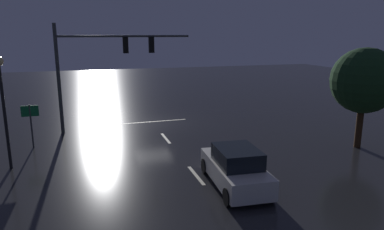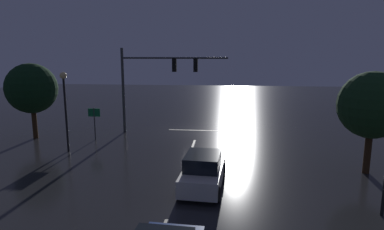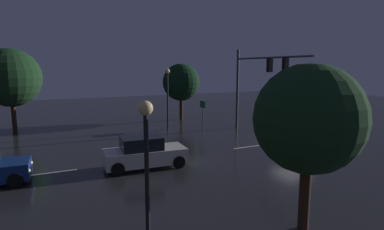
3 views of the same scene
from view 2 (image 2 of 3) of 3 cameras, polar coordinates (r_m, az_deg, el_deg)
name	(u,v)px [view 2 (image 2 of 3)]	position (r m, az deg, el deg)	size (l,w,h in m)	color
ground_plane	(198,131)	(27.48, 1.04, -2.81)	(80.00, 80.00, 0.00)	#232326
traffic_signal_assembly	(156,75)	(26.40, -6.26, 6.90)	(8.47, 0.47, 6.81)	#383A3D
lane_dash_far	(193,144)	(23.62, 0.25, -5.05)	(2.20, 0.16, 0.01)	beige
lane_dash_mid	(183,174)	(17.96, -1.60, -10.19)	(2.20, 0.16, 0.01)	beige
stop_bar	(198,130)	(27.79, 1.10, -2.65)	(5.00, 0.16, 0.01)	beige
car_approaching	(203,171)	(16.11, 1.95, -9.67)	(2.17, 4.47, 1.70)	silver
street_lamp_right_kerb	(65,97)	(22.69, -21.14, 2.96)	(0.44, 0.44, 5.22)	black
route_sign	(94,117)	(25.45, -16.53, -0.31)	(0.90, 0.09, 2.43)	#383A3D
tree_right_near	(32,89)	(27.34, -25.98, 4.13)	(3.73, 3.73, 5.68)	#382314
tree_left_far	(372,105)	(19.60, 28.71, 1.48)	(3.52, 3.52, 5.49)	#382314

